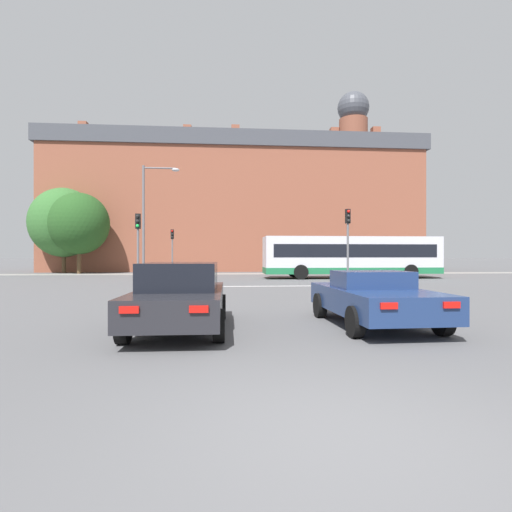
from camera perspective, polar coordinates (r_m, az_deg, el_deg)
name	(u,v)px	position (r m, az deg, el deg)	size (l,w,h in m)	color
ground_plane	(345,439)	(4.01, 12.66, -24.17)	(400.00, 400.00, 0.00)	#545456
stop_line_strip	(243,286)	(21.12, -1.81, -4.34)	(8.76, 0.30, 0.01)	silver
far_pavement	(235,274)	(35.23, -3.01, -2.55)	(69.73, 2.50, 0.01)	gray
brick_civic_building	(238,205)	(44.90, -2.63, 7.26)	(39.26, 11.18, 20.31)	brown
car_saloon_left	(180,296)	(9.00, -10.76, -5.62)	(2.03, 4.50, 1.48)	#232328
car_roadster_right	(373,298)	(9.80, 16.40, -5.73)	(2.15, 4.31, 1.27)	navy
bus_crossing_lead	(351,256)	(29.31, 13.39, -0.01)	(12.47, 2.70, 2.95)	silver
traffic_light_near_right	(348,234)	(22.80, 13.00, 3.10)	(0.26, 0.31, 4.22)	slate
traffic_light_near_left	(138,237)	(22.14, -16.52, 2.61)	(0.26, 0.31, 3.86)	slate
traffic_light_far_left	(172,244)	(34.80, -11.87, 1.69)	(0.26, 0.31, 3.85)	slate
street_lamp_junction	(150,210)	(27.24, -14.93, 6.35)	(2.41, 0.36, 7.53)	slate
pedestrian_waiting	(352,263)	(37.26, 13.55, -0.99)	(0.41, 0.45, 1.60)	black
tree_by_building	(79,224)	(38.85, -23.96, 4.26)	(5.20, 5.20, 7.20)	#4C3823
tree_kerbside	(64,223)	(40.85, -25.75, 4.32)	(6.06, 6.06, 7.83)	#4C3823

